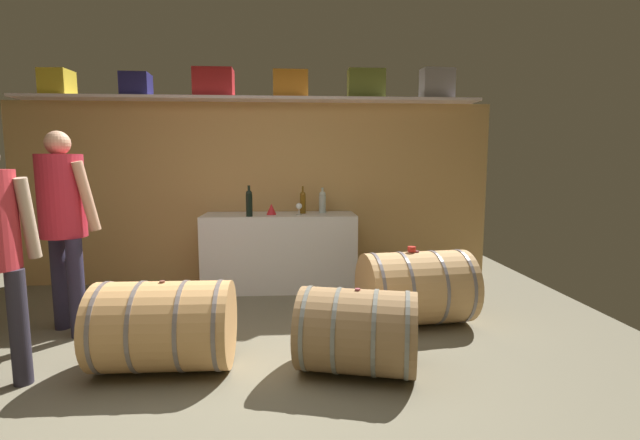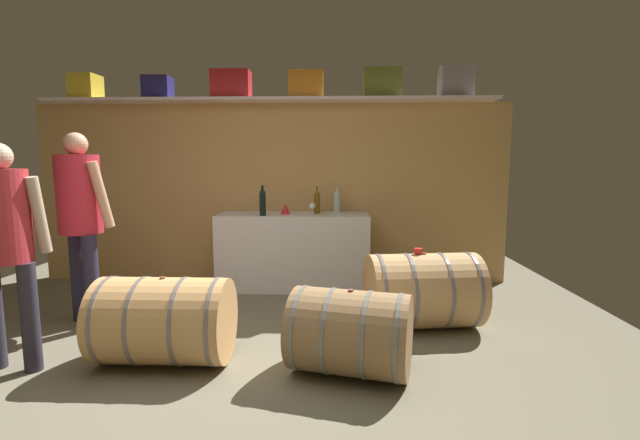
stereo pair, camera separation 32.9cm
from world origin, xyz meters
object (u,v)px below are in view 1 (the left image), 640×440
(wine_glass, at_px, (299,207))
(wine_barrel_flank, at_px, (357,331))
(wine_bottle_amber, at_px, (303,202))
(visitor_tasting, at_px, (63,211))
(toolcase_grey, at_px, (437,84))
(toolcase_yellow, at_px, (57,83))
(wine_barrel_far, at_px, (164,326))
(toolcase_red, at_px, (214,83))
(toolcase_orange, at_px, (291,85))
(tasting_cup, at_px, (412,249))
(wine_bottle_clear, at_px, (322,201))
(wine_barrel_near, at_px, (416,288))
(red_funnel, at_px, (271,209))
(work_cabinet, at_px, (280,252))
(toolcase_navy, at_px, (136,85))
(wine_bottle_dark, at_px, (249,202))
(toolcase_olive, at_px, (366,84))

(wine_glass, relative_size, wine_barrel_flank, 0.15)
(wine_bottle_amber, bearing_deg, visitor_tasting, -147.45)
(toolcase_grey, xyz_separation_m, visitor_tasting, (-3.56, -1.42, -1.29))
(toolcase_yellow, distance_m, toolcase_grey, 4.23)
(wine_glass, distance_m, wine_barrel_far, 2.20)
(toolcase_red, distance_m, toolcase_orange, 0.86)
(toolcase_yellow, distance_m, tasting_cup, 4.19)
(wine_bottle_clear, bearing_deg, wine_barrel_near, -60.93)
(red_funnel, bearing_deg, work_cabinet, 29.21)
(toolcase_navy, xyz_separation_m, wine_bottle_dark, (1.25, -0.40, -1.27))
(wine_barrel_flank, bearing_deg, work_cabinet, 119.68)
(wine_bottle_dark, relative_size, tasting_cup, 4.56)
(wine_barrel_near, relative_size, tasting_cup, 14.02)
(toolcase_navy, distance_m, toolcase_olive, 2.56)
(wine_bottle_amber, bearing_deg, toolcase_navy, 175.46)
(wine_barrel_flank, bearing_deg, toolcase_yellow, 156.70)
(toolcase_grey, height_order, wine_bottle_dark, toolcase_grey)
(wine_barrel_far, height_order, tasting_cup, tasting_cup)
(wine_bottle_dark, bearing_deg, wine_barrel_near, -33.18)
(toolcase_orange, height_order, wine_bottle_dark, toolcase_orange)
(wine_barrel_flank, bearing_deg, wine_barrel_near, 68.05)
(toolcase_red, distance_m, red_funnel, 1.55)
(toolcase_grey, bearing_deg, work_cabinet, -178.33)
(wine_barrel_flank, bearing_deg, wine_bottle_dark, 129.48)
(toolcase_grey, bearing_deg, toolcase_navy, 175.45)
(wine_glass, distance_m, red_funnel, 0.31)
(wine_barrel_near, bearing_deg, toolcase_navy, 145.51)
(red_funnel, distance_m, wine_barrel_near, 1.86)
(wine_bottle_dark, height_order, wine_barrel_flank, wine_bottle_dark)
(wine_bottle_dark, bearing_deg, tasting_cup, -34.01)
(red_funnel, bearing_deg, wine_barrel_flank, -72.15)
(tasting_cup, bearing_deg, wine_bottle_clear, 117.48)
(work_cabinet, xyz_separation_m, wine_bottle_dark, (-0.32, -0.20, 0.58))
(toolcase_red, relative_size, wine_barrel_near, 0.42)
(wine_bottle_amber, xyz_separation_m, red_funnel, (-0.35, -0.10, -0.07))
(wine_bottle_amber, relative_size, wine_glass, 2.32)
(work_cabinet, xyz_separation_m, wine_barrel_flank, (0.58, -2.11, -0.14))
(wine_barrel_flank, bearing_deg, red_funnel, 122.24)
(toolcase_grey, bearing_deg, visitor_tasting, -162.73)
(toolcase_grey, xyz_separation_m, wine_barrel_flank, (-1.24, -2.31, -2.03))
(wine_barrel_far, bearing_deg, wine_bottle_clear, 59.73)
(wine_barrel_far, xyz_separation_m, wine_barrel_flank, (1.32, -0.13, -0.02))
(toolcase_grey, xyz_separation_m, wine_barrel_far, (-2.57, -2.17, -2.01))
(toolcase_olive, relative_size, wine_bottle_amber, 1.34)
(wine_bottle_dark, bearing_deg, wine_glass, 10.49)
(toolcase_yellow, height_order, wine_barrel_far, toolcase_yellow)
(toolcase_yellow, xyz_separation_m, visitor_tasting, (0.67, -1.42, -1.26))
(toolcase_olive, xyz_separation_m, wine_barrel_near, (0.24, -1.41, -1.99))
(toolcase_olive, height_order, wine_barrel_near, toolcase_olive)
(toolcase_navy, distance_m, red_funnel, 2.03)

